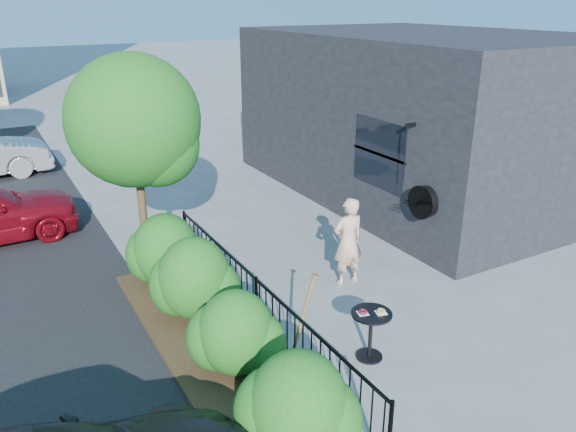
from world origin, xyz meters
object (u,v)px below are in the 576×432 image
patio_tree (139,129)px  woman (348,241)px  shovel (300,329)px  cafe_table (371,327)px

patio_tree → woman: size_ratio=2.45×
shovel → patio_tree: bearing=105.3°
patio_tree → shovel: 4.28m
patio_tree → shovel: size_ratio=2.77×
woman → shovel: (-2.00, -1.74, -0.18)m
cafe_table → woman: (1.02, 2.01, 0.30)m
shovel → woman: bearing=40.9°
woman → patio_tree: bearing=-30.6°
patio_tree → woman: 4.01m
patio_tree → shovel: (0.98, -3.57, -2.14)m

